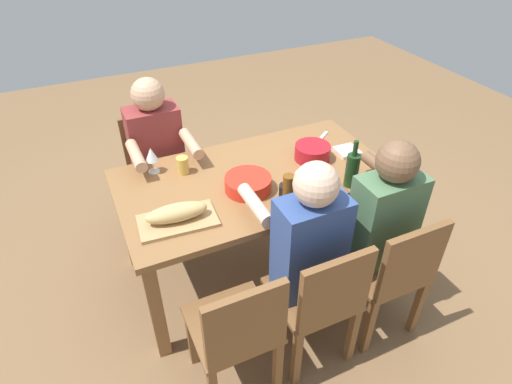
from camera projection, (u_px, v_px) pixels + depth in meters
ground_plane at (256, 264)px, 2.98m from camera, size 8.00×8.00×0.00m
dining_table at (256, 189)px, 2.60m from camera, size 1.63×0.90×0.74m
chair_far_left at (393, 272)px, 2.28m from camera, size 0.40×0.40×0.85m
diner_far_left at (378, 220)px, 2.29m from camera, size 0.41×0.53×1.20m
chair_far_center at (321, 299)px, 2.13m from camera, size 0.40×0.40×0.85m
diner_far_center at (305, 245)px, 2.14m from camera, size 0.41×0.53×1.20m
chair_far_right at (238, 331)px, 1.98m from camera, size 0.40×0.40×0.85m
chair_near_right at (156, 166)px, 3.11m from camera, size 0.40×0.40×0.85m
diner_near_right at (158, 153)px, 2.85m from camera, size 0.41×0.53×1.20m
serving_bowl_greens at (248, 183)px, 2.41m from camera, size 0.27×0.27×0.08m
serving_bowl_fruit at (312, 151)px, 2.68m from camera, size 0.22×0.22×0.10m
cutting_board at (178, 221)px, 2.20m from camera, size 0.42×0.25×0.02m
bread_loaf at (177, 213)px, 2.17m from camera, size 0.33×0.13×0.09m
wine_bottle at (352, 169)px, 2.41m from camera, size 0.08×0.08×0.29m
beer_bottle at (288, 193)px, 2.23m from camera, size 0.06×0.06×0.22m
wine_glass at (151, 155)px, 2.52m from camera, size 0.08×0.08×0.17m
fork_far_left at (326, 190)px, 2.43m from camera, size 0.02×0.17×0.01m
cup_far_center at (285, 192)px, 2.35m from camera, size 0.07×0.07×0.09m
fork_far_center at (255, 211)px, 2.28m from camera, size 0.04×0.17×0.01m
cup_near_right at (183, 165)px, 2.55m from camera, size 0.07×0.07×0.11m
carving_knife at (320, 139)px, 2.90m from camera, size 0.20×0.16×0.01m
napkin_stack at (347, 151)px, 2.76m from camera, size 0.15×0.15×0.02m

